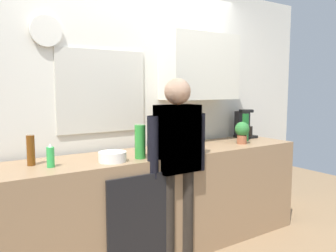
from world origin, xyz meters
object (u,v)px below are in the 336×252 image
(dish_soap, at_px, (51,157))
(person_guest, at_px, (177,156))
(coffee_maker, at_px, (244,125))
(bottle_green_wine, at_px, (245,127))
(potted_plant, at_px, (242,131))
(bottle_amber_beer, at_px, (31,150))
(person_at_sink, at_px, (177,156))
(cup_blue_mug, at_px, (173,148))
(mixing_bowl, at_px, (112,157))
(bottle_clear_soda, at_px, (140,142))

(dish_soap, xyz_separation_m, person_guest, (0.98, -0.22, -0.07))
(coffee_maker, distance_m, bottle_green_wine, 0.26)
(potted_plant, xyz_separation_m, person_guest, (-0.97, -0.20, -0.12))
(bottle_amber_beer, xyz_separation_m, dish_soap, (0.11, -0.14, -0.04))
(person_at_sink, bearing_deg, bottle_green_wine, 25.72)
(bottle_amber_beer, xyz_separation_m, person_guest, (1.09, -0.36, -0.11))
(cup_blue_mug, xyz_separation_m, potted_plant, (0.91, 0.05, 0.08))
(bottle_green_wine, height_order, dish_soap, bottle_green_wine)
(mixing_bowl, height_order, person_guest, person_guest)
(coffee_maker, height_order, cup_blue_mug, coffee_maker)
(bottle_amber_beer, height_order, person_at_sink, person_at_sink)
(coffee_maker, xyz_separation_m, dish_soap, (-2.30, -0.29, -0.07))
(potted_plant, bearing_deg, bottle_clear_soda, -176.96)
(bottle_green_wine, bearing_deg, person_guest, -164.16)
(bottle_amber_beer, relative_size, person_at_sink, 0.14)
(coffee_maker, height_order, potted_plant, coffee_maker)
(coffee_maker, height_order, bottle_amber_beer, coffee_maker)
(coffee_maker, bearing_deg, bottle_amber_beer, -176.54)
(dish_soap, bearing_deg, bottle_clear_soda, -7.02)
(bottle_clear_soda, relative_size, bottle_amber_beer, 1.22)
(bottle_green_wine, xyz_separation_m, person_guest, (-1.14, -0.32, -0.14))
(bottle_amber_beer, bearing_deg, potted_plant, -4.51)
(bottle_clear_soda, xyz_separation_m, dish_soap, (-0.70, 0.09, -0.06))
(bottle_amber_beer, distance_m, mixing_bowl, 0.61)
(coffee_maker, relative_size, person_guest, 0.21)
(dish_soap, bearing_deg, cup_blue_mug, -3.85)
(person_guest, bearing_deg, mixing_bowl, -13.41)
(mixing_bowl, relative_size, person_at_sink, 0.14)
(coffee_maker, relative_size, bottle_clear_soda, 1.18)
(person_guest, bearing_deg, bottle_green_wine, -161.68)
(dish_soap, distance_m, person_at_sink, 1.01)
(cup_blue_mug, distance_m, person_guest, 0.17)
(coffee_maker, xyz_separation_m, person_guest, (-1.32, -0.51, -0.14))
(person_at_sink, bearing_deg, coffee_maker, 31.04)
(bottle_green_wine, relative_size, mixing_bowl, 1.36)
(bottle_amber_beer, bearing_deg, cup_blue_mug, -10.48)
(person_at_sink, xyz_separation_m, person_guest, (0.00, 0.00, 0.00))
(bottle_clear_soda, bearing_deg, dish_soap, 172.98)
(bottle_amber_beer, relative_size, potted_plant, 1.00)
(bottle_clear_soda, relative_size, person_at_sink, 0.17)
(bottle_clear_soda, distance_m, bottle_green_wine, 1.44)
(bottle_amber_beer, bearing_deg, mixing_bowl, -20.84)
(bottle_amber_beer, distance_m, person_at_sink, 1.15)
(bottle_amber_beer, relative_size, mixing_bowl, 1.05)
(mixing_bowl, xyz_separation_m, person_guest, (0.52, -0.15, -0.03))
(cup_blue_mug, xyz_separation_m, mixing_bowl, (-0.58, -0.00, -0.01))
(coffee_maker, bearing_deg, bottle_clear_soda, -166.83)
(potted_plant, bearing_deg, bottle_amber_beer, 175.49)
(person_at_sink, bearing_deg, mixing_bowl, 173.99)
(bottle_green_wine, relative_size, person_guest, 0.19)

